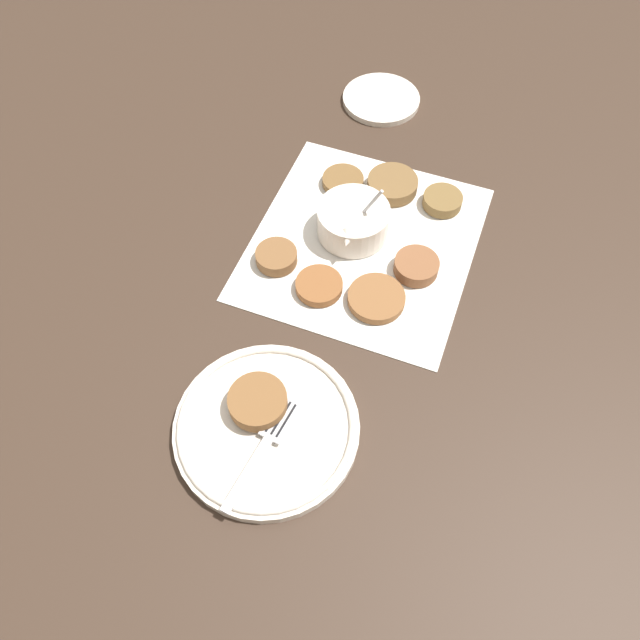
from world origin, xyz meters
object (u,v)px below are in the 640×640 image
at_px(serving_plate, 267,427).
at_px(extra_saucer, 381,99).
at_px(fritter_on_plate, 258,402).
at_px(fork, 268,440).
at_px(sauce_bowl, 352,222).

xyz_separation_m(serving_plate, extra_saucer, (-0.64, 0.04, -0.01)).
height_order(serving_plate, extra_saucer, serving_plate).
xyz_separation_m(fritter_on_plate, fork, (0.04, 0.02, -0.01)).
xyz_separation_m(serving_plate, fritter_on_plate, (-0.02, -0.02, 0.02)).
xyz_separation_m(sauce_bowl, fork, (0.35, -0.04, -0.00)).
bearing_deg(serving_plate, extra_saucer, 176.46).
bearing_deg(sauce_bowl, serving_plate, -7.48).
height_order(fork, extra_saucer, fork).
bearing_deg(fork, sauce_bowl, 174.24).
xyz_separation_m(sauce_bowl, fritter_on_plate, (0.31, -0.06, 0.01)).
bearing_deg(sauce_bowl, fork, -5.76).
distance_m(fritter_on_plate, fork, 0.05).
relative_size(serving_plate, extra_saucer, 1.68).
bearing_deg(serving_plate, sauce_bowl, 172.52).
bearing_deg(sauce_bowl, fritter_on_plate, -10.74).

